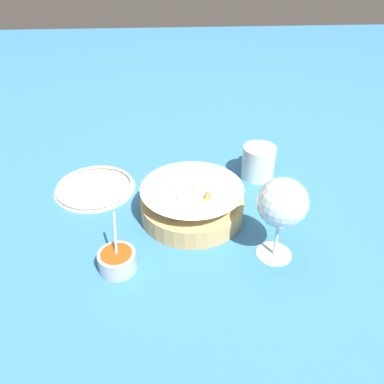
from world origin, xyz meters
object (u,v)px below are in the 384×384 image
at_px(beer_mug, 258,163).
at_px(sauce_cup, 117,260).
at_px(side_plate, 95,187).
at_px(wine_glass, 282,205).
at_px(food_basket, 191,203).

bearing_deg(beer_mug, sauce_cup, 132.73).
distance_m(beer_mug, side_plate, 0.42).
bearing_deg(wine_glass, food_basket, 49.27).
distance_m(wine_glass, side_plate, 0.48).
xyz_separation_m(food_basket, sauce_cup, (-0.15, 0.15, -0.01)).
xyz_separation_m(sauce_cup, beer_mug, (0.31, -0.33, 0.02)).
relative_size(wine_glass, side_plate, 0.88).
bearing_deg(food_basket, sauce_cup, 135.45).
bearing_deg(food_basket, side_plate, 62.85).
distance_m(wine_glass, beer_mug, 0.30).
bearing_deg(side_plate, food_basket, -117.15).
relative_size(sauce_cup, side_plate, 0.55).
xyz_separation_m(food_basket, beer_mug, (0.15, -0.18, 0.00)).
xyz_separation_m(wine_glass, beer_mug, (0.29, -0.03, -0.08)).
bearing_deg(wine_glass, side_plate, 56.87).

